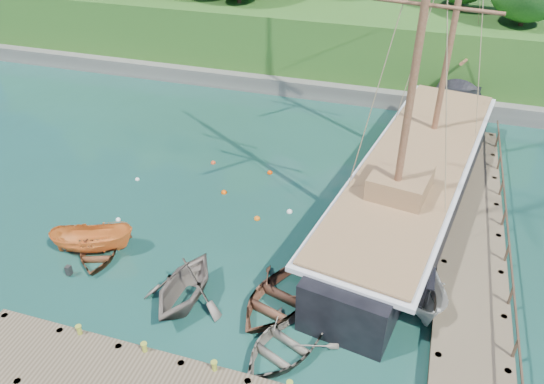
{
  "coord_description": "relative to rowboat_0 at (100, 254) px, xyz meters",
  "views": [
    {
      "loc": [
        8.04,
        -17.01,
        17.62
      ],
      "look_at": [
        1.05,
        5.34,
        2.0
      ],
      "focal_mm": 35.0,
      "sensor_mm": 36.0,
      "label": 1
    }
  ],
  "objects": [
    {
      "name": "rowboat_2",
      "position": [
        9.73,
        -0.66,
        0.0
      ],
      "size": [
        4.99,
        5.96,
        1.06
      ],
      "primitive_type": "imported",
      "rotation": [
        0.0,
        0.0,
        -0.3
      ],
      "color": "#4F2F20",
      "rests_on": "ground"
    },
    {
      "name": "mooring_buoy_5",
      "position": [
        5.92,
        10.05,
        0.0
      ],
      "size": [
        0.33,
        0.33,
        0.33
      ],
      "primitive_type": "sphere",
      "color": "#EA3D00",
      "rests_on": "ground"
    },
    {
      "name": "rowboat_1",
      "position": [
        5.62,
        -1.75,
        0.0
      ],
      "size": [
        4.08,
        4.67,
        2.37
      ],
      "primitive_type": "imported",
      "rotation": [
        0.0,
        0.0,
        -0.05
      ],
      "color": "#6A5F57",
      "rests_on": "ground"
    },
    {
      "name": "ground",
      "position": [
        6.53,
        -0.16,
        0.0
      ],
      "size": [
        160.0,
        160.0,
        0.0
      ],
      "primitive_type": "plane",
      "color": "#173527",
      "rests_on": "ground"
    },
    {
      "name": "mooring_buoy_1",
      "position": [
        3.98,
        7.09,
        0.0
      ],
      "size": [
        0.35,
        0.35,
        0.35
      ],
      "primitive_type": "sphere",
      "color": "#E14C02",
      "rests_on": "ground"
    },
    {
      "name": "bollard_2",
      "position": [
        8.53,
        -5.26,
        0.0
      ],
      "size": [
        0.26,
        0.26,
        0.45
      ],
      "primitive_type": "cylinder",
      "color": "olive",
      "rests_on": "ground"
    },
    {
      "name": "cabin_boat_white",
      "position": [
        15.65,
        1.54,
        0.0
      ],
      "size": [
        3.36,
        5.39,
        1.95
      ],
      "primitive_type": "imported",
      "rotation": [
        0.0,
        0.0,
        0.31
      ],
      "color": "#BABAB4",
      "rests_on": "ground"
    },
    {
      "name": "mooring_buoy_6",
      "position": [
        -1.71,
        6.85,
        0.0
      ],
      "size": [
        0.27,
        0.27,
        0.27
      ],
      "primitive_type": "sphere",
      "color": "white",
      "rests_on": "ground"
    },
    {
      "name": "mooring_buoy_0",
      "position": [
        -0.63,
        2.8,
        0.0
      ],
      "size": [
        0.27,
        0.27,
        0.27
      ],
      "primitive_type": "sphere",
      "color": "white",
      "rests_on": "ground"
    },
    {
      "name": "mooring_buoy_4",
      "position": [
        2.01,
        10.13,
        0.0
      ],
      "size": [
        0.32,
        0.32,
        0.32
      ],
      "primitive_type": "sphere",
      "color": "red",
      "rests_on": "ground"
    },
    {
      "name": "mooring_buoy_3",
      "position": [
        8.26,
        6.36,
        0.0
      ],
      "size": [
        0.33,
        0.33,
        0.33
      ],
      "primitive_type": "sphere",
      "color": "silver",
      "rests_on": "ground"
    },
    {
      "name": "bollard_1",
      "position": [
        5.53,
        -5.26,
        0.0
      ],
      "size": [
        0.26,
        0.26,
        0.45
      ],
      "primitive_type": "cylinder",
      "color": "olive",
      "rests_on": "ground"
    },
    {
      "name": "rowboat_3",
      "position": [
        10.73,
        -3.07,
        0.0
      ],
      "size": [
        4.96,
        5.64,
        0.97
      ],
      "primitive_type": "imported",
      "rotation": [
        0.0,
        0.0,
        -0.42
      ],
      "color": "#5F5B50",
      "rests_on": "ground"
    },
    {
      "name": "mooring_buoy_2",
      "position": [
        6.71,
        5.19,
        0.0
      ],
      "size": [
        0.35,
        0.35,
        0.35
      ],
      "primitive_type": "sphere",
      "color": "#D46112",
      "rests_on": "ground"
    },
    {
      "name": "bollard_0",
      "position": [
        2.53,
        -5.26,
        0.0
      ],
      "size": [
        0.26,
        0.26,
        0.45
      ],
      "primitive_type": "cylinder",
      "color": "olive",
      "rests_on": "ground"
    },
    {
      "name": "motorboat_orange",
      "position": [
        -0.37,
        0.13,
        0.0
      ],
      "size": [
        4.52,
        2.84,
        1.63
      ],
      "primitive_type": "imported",
      "rotation": [
        0.0,
        0.0,
        1.89
      ],
      "color": "orange",
      "rests_on": "ground"
    },
    {
      "name": "dock_east",
      "position": [
        18.03,
        6.84,
        0.43
      ],
      "size": [
        3.2,
        24.0,
        1.1
      ],
      "color": "#493C2D",
      "rests_on": "ground"
    },
    {
      "name": "rowboat_0",
      "position": [
        0.0,
        0.0,
        0.0
      ],
      "size": [
        4.0,
        4.69,
        0.82
      ],
      "primitive_type": "imported",
      "rotation": [
        0.0,
        0.0,
        0.34
      ],
      "color": "#522E19",
      "rests_on": "ground"
    },
    {
      "name": "schooner",
      "position": [
        14.65,
        9.32,
        1.23
      ],
      "size": [
        9.08,
        29.59,
        22.17
      ],
      "rotation": [
        0.0,
        0.0,
        -0.17
      ],
      "color": "black",
      "rests_on": "ground"
    }
  ]
}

